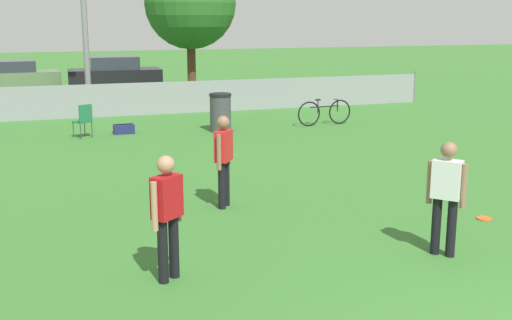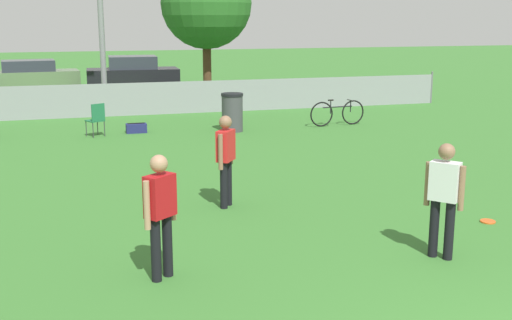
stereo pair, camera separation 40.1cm
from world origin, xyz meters
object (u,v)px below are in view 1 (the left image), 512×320
at_px(player_defender_red, 167,209).
at_px(folding_chair_sideline, 84,119).
at_px(tree_near_pole, 190,3).
at_px(player_thrower_red, 224,155).
at_px(frisbee_disc, 484,218).
at_px(bicycle_sideline, 325,112).
at_px(parked_car_olive, 9,76).
at_px(trash_bin, 220,112).
at_px(parked_car_dark, 115,74).
at_px(player_receiver_white, 446,191).
at_px(gear_bag_sideline, 124,129).

distance_m(player_defender_red, folding_chair_sideline, 10.42).
xyz_separation_m(tree_near_pole, player_thrower_red, (-2.53, -13.44, -2.81)).
bearing_deg(player_defender_red, player_thrower_red, 23.10).
bearing_deg(player_defender_red, frisbee_disc, -30.23).
distance_m(bicycle_sideline, parked_car_olive, 15.93).
relative_size(tree_near_pole, frisbee_disc, 21.89).
height_order(trash_bin, parked_car_dark, parked_car_dark).
bearing_deg(player_defender_red, player_receiver_white, -44.08).
height_order(bicycle_sideline, parked_car_olive, parked_car_olive).
height_order(player_receiver_white, player_thrower_red, same).
bearing_deg(player_receiver_white, player_defender_red, -136.36).
relative_size(player_defender_red, parked_car_dark, 0.39).
height_order(player_thrower_red, trash_bin, player_thrower_red).
bearing_deg(gear_bag_sideline, parked_car_olive, 105.94).
xyz_separation_m(tree_near_pole, gear_bag_sideline, (-3.29, -5.57, -3.61)).
relative_size(frisbee_disc, folding_chair_sideline, 0.27).
height_order(player_defender_red, frisbee_disc, player_defender_red).
bearing_deg(bicycle_sideline, folding_chair_sideline, 173.85).
relative_size(player_receiver_white, parked_car_olive, 0.36).
bearing_deg(folding_chair_sideline, player_receiver_white, 82.49).
xyz_separation_m(folding_chair_sideline, gear_bag_sideline, (1.12, 0.33, -0.40)).
height_order(trash_bin, parked_car_olive, parked_car_olive).
distance_m(tree_near_pole, player_thrower_red, 13.97).
height_order(player_receiver_white, trash_bin, player_receiver_white).
xyz_separation_m(player_receiver_white, frisbee_disc, (1.62, 1.17, -0.92)).
height_order(tree_near_pole, parked_car_dark, tree_near_pole).
bearing_deg(player_thrower_red, folding_chair_sideline, 49.24).
bearing_deg(gear_bag_sideline, parked_car_dark, 84.74).
bearing_deg(frisbee_disc, gear_bag_sideline, 115.11).
relative_size(tree_near_pole, parked_car_olive, 1.22).
bearing_deg(parked_car_dark, parked_car_olive, 169.84).
bearing_deg(player_thrower_red, parked_car_dark, 34.47).
bearing_deg(parked_car_dark, folding_chair_sideline, -98.55).
distance_m(player_defender_red, gear_bag_sideline, 10.79).
height_order(tree_near_pole, bicycle_sideline, tree_near_pole).
bearing_deg(tree_near_pole, parked_car_olive, 135.42).
height_order(parked_car_olive, parked_car_dark, parked_car_dark).
bearing_deg(gear_bag_sideline, trash_bin, -11.25).
height_order(player_receiver_white, folding_chair_sideline, player_receiver_white).
relative_size(player_defender_red, gear_bag_sideline, 2.80).
bearing_deg(frisbee_disc, folding_chair_sideline, 121.01).
height_order(folding_chair_sideline, gear_bag_sideline, folding_chair_sideline).
relative_size(player_thrower_red, bicycle_sideline, 0.88).
distance_m(player_thrower_red, folding_chair_sideline, 7.78).
distance_m(player_receiver_white, frisbee_disc, 2.20).
distance_m(bicycle_sideline, trash_bin, 3.35).
relative_size(player_receiver_white, bicycle_sideline, 0.88).
relative_size(player_thrower_red, gear_bag_sideline, 2.80).
relative_size(gear_bag_sideline, parked_car_olive, 0.13).
distance_m(player_receiver_white, parked_car_olive, 24.25).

